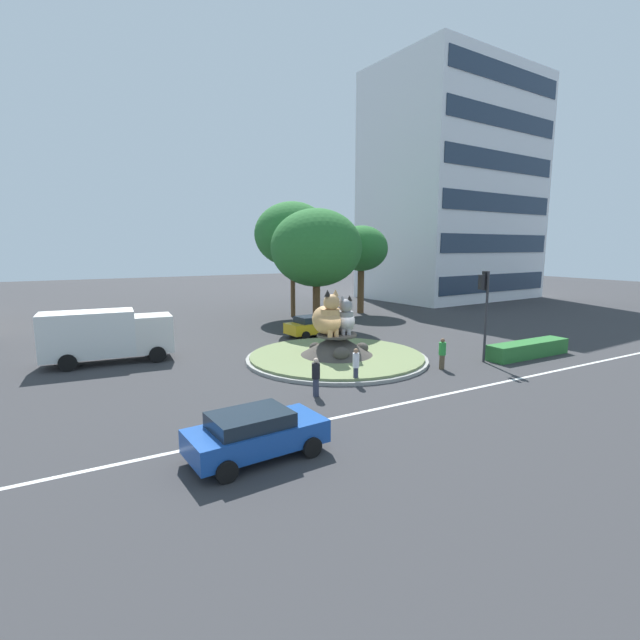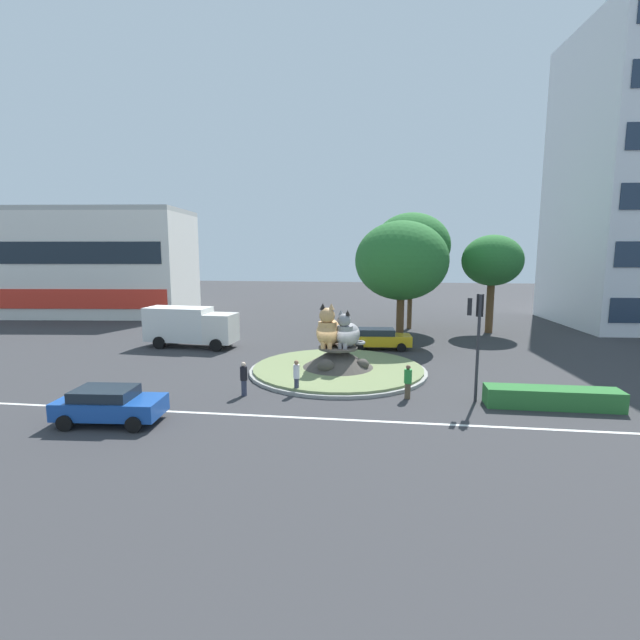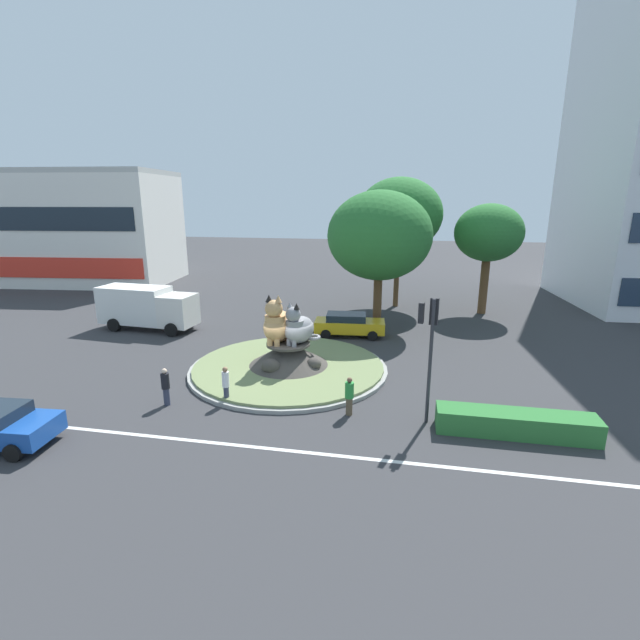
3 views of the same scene
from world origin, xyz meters
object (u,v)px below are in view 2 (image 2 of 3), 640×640
Objects in this scene: pedestrian_black_shirt at (244,378)px; delivery_box_truck at (190,325)px; traffic_light_mast at (477,323)px; broadleaf_tree_behind_island at (411,246)px; pedestrian_green_shirt at (408,381)px; cat_statue_grey at (347,333)px; sedan_on_far_lane at (378,338)px; hatchback_near_shophouse at (109,404)px; shophouse_block at (96,262)px; cat_statue_calico at (329,330)px; third_tree_left at (402,261)px; second_tree_near_tower at (492,261)px; pedestrian_white_shirt at (296,376)px.

pedestrian_black_shirt is 13.02m from delivery_box_truck.
traffic_light_mast is 20.82m from broadleaf_tree_behind_island.
cat_statue_grey is at bearing -170.04° from pedestrian_green_shirt.
hatchback_near_shophouse is (-10.90, -15.92, -0.02)m from sedan_on_far_lane.
shophouse_block reaches higher than traffic_light_mast.
third_tree_left is at bearing 157.39° from cat_statue_calico.
third_tree_left is at bearing -26.40° from shophouse_block.
second_tree_near_tower reaches higher than cat_statue_calico.
pedestrian_black_shirt is at bearing -20.49° from cat_statue_grey.
broadleaf_tree_behind_island is 2.24× the size of sedan_on_far_lane.
traffic_light_mast is 21.02m from delivery_box_truck.
shophouse_block is (-28.63, 21.71, 3.33)m from cat_statue_calico.
sedan_on_far_lane is (1.78, 6.61, -1.51)m from cat_statue_grey.
pedestrian_black_shirt reaches higher than hatchback_near_shophouse.
cat_statue_grey reaches higher than pedestrian_white_shirt.
third_tree_left is at bearing 55.30° from sedan_on_far_lane.
broadleaf_tree_behind_island is 11.79m from sedan_on_far_lane.
delivery_box_truck is at bearing -158.56° from second_tree_near_tower.
cat_statue_calico is 12.41m from hatchback_near_shophouse.
traffic_light_mast is 1.17× the size of hatchback_near_shophouse.
shophouse_block is 37.04m from pedestrian_black_shirt.
sedan_on_far_lane is 19.30m from hatchback_near_shophouse.
broadleaf_tree_behind_island is (5.62, 15.91, 5.04)m from cat_statue_calico.
traffic_light_mast reaches higher than pedestrian_green_shirt.
cat_statue_grey is 18.98m from second_tree_near_tower.
shophouse_block is 3.10× the size of delivery_box_truck.
cat_statue_calico is 0.28× the size of third_tree_left.
broadleaf_tree_behind_island is at bearing 15.35° from traffic_light_mast.
pedestrian_black_shirt is 1.02× the size of pedestrian_green_shirt.
traffic_light_mast is 8.95m from pedestrian_white_shirt.
sedan_on_far_lane is at bearing -139.31° from second_tree_near_tower.
pedestrian_black_shirt is 0.99× the size of pedestrian_white_shirt.
pedestrian_green_shirt is (-3.08, -0.07, -2.84)m from traffic_light_mast.
cat_statue_calico is at bearing -118.64° from sedan_on_far_lane.
traffic_light_mast is 14.45m from third_tree_left.
broadleaf_tree_behind_island is at bearing -4.05° from pedestrian_white_shirt.
second_tree_near_tower is 0.90× the size of third_tree_left.
cat_statue_grey is (1.10, -0.03, -0.14)m from cat_statue_calico.
shophouse_block is 12.76× the size of pedestrian_green_shirt.
pedestrian_white_shirt is (-13.45, -19.24, -5.27)m from second_tree_near_tower.
third_tree_left is 5.45× the size of pedestrian_white_shirt.
traffic_light_mast reaches higher than pedestrian_white_shirt.
sedan_on_far_lane is at bearing 123.62° from pedestrian_black_shirt.
pedestrian_white_shirt is at bearing -108.20° from broadleaf_tree_behind_island.
hatchback_near_shophouse is at bearing -129.38° from sedan_on_far_lane.
third_tree_left is 2.01× the size of sedan_on_far_lane.
sedan_on_far_lane is (-1.62, -2.84, -5.50)m from third_tree_left.
second_tree_near_tower is 21.57m from pedestrian_green_shirt.
third_tree_left is at bearing 153.76° from pedestrian_green_shirt.
shophouse_block is at bearing 64.32° from traffic_light_mast.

